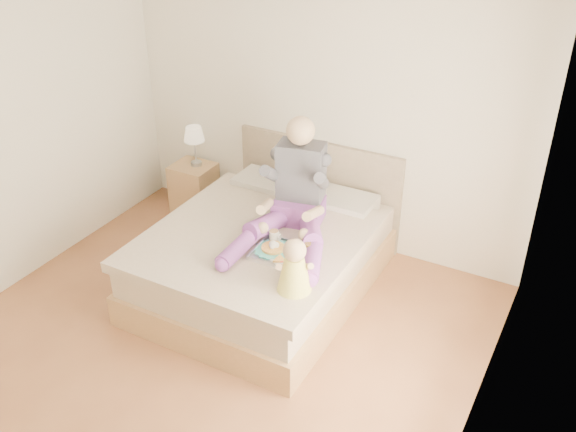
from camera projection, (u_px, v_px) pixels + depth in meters
The scene contains 7 objects.
room at pixel (193, 184), 4.17m from camera, with size 4.02×4.22×2.71m.
bed at pixel (268, 253), 5.62m from camera, with size 1.70×2.18×1.00m.
nightstand at pixel (194, 187), 6.82m from camera, with size 0.42×0.38×0.52m.
lamp at pixel (194, 136), 6.54m from camera, with size 0.21×0.21×0.43m.
adult at pixel (294, 199), 5.29m from camera, with size 0.84×1.23×0.97m.
tray at pixel (284, 251), 5.06m from camera, with size 0.50×0.40×0.14m.
baby at pixel (294, 269), 4.61m from camera, with size 0.34×0.37×0.42m.
Camera 1 is at (2.40, -2.95, 3.43)m, focal length 40.00 mm.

